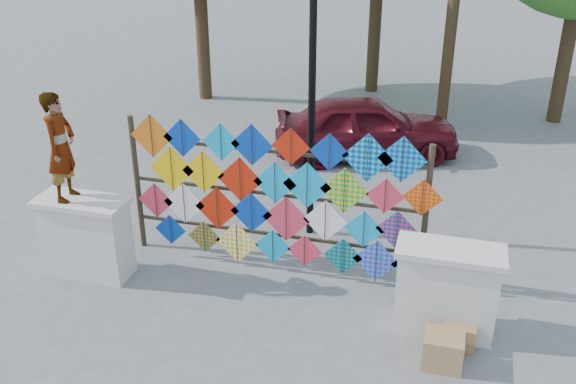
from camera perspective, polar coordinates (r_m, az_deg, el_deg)
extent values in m
plane|color=gray|center=(9.75, -2.62, -8.81)|extent=(80.00, 80.00, 0.00)
cube|color=silver|center=(10.35, -17.45, -4.02)|extent=(1.30, 0.55, 1.20)
cube|color=silver|center=(10.06, -17.92, -0.83)|extent=(1.40, 0.65, 0.08)
cube|color=silver|center=(8.90, 13.86, -8.67)|extent=(1.30, 0.55, 1.20)
cube|color=silver|center=(8.57, 14.31, -5.11)|extent=(1.40, 0.65, 0.08)
cylinder|color=#2F271A|center=(10.67, -13.24, 0.75)|extent=(0.09, 0.09, 2.30)
cylinder|color=#2F271A|center=(9.49, 12.11, -2.33)|extent=(0.09, 0.09, 2.30)
cube|color=#2F271A|center=(10.11, -1.29, -3.77)|extent=(4.60, 0.04, 0.04)
cube|color=#2F271A|center=(9.79, -1.33, -0.19)|extent=(4.60, 0.04, 0.04)
cube|color=#2F271A|center=(9.51, -1.37, 3.61)|extent=(4.60, 0.04, 0.04)
cube|color=orange|center=(10.13, -12.03, 4.88)|extent=(0.71, 0.01, 0.71)
cube|color=#2F271A|center=(10.12, -12.06, 4.86)|extent=(0.01, 0.01, 0.70)
cube|color=#0737AB|center=(9.90, -9.41, 4.76)|extent=(0.61, 0.01, 0.61)
cube|color=#2F271A|center=(9.89, -9.44, 4.73)|extent=(0.01, 0.01, 0.60)
cube|color=#09A2DD|center=(9.67, -5.98, 4.43)|extent=(0.60, 0.01, 0.60)
cube|color=#2F271A|center=(9.66, -6.00, 4.41)|extent=(0.01, 0.01, 0.59)
cube|color=#0737AB|center=(9.51, -3.24, 4.20)|extent=(0.66, 0.01, 0.66)
cube|color=#2F271A|center=(9.50, -3.26, 4.18)|extent=(0.01, 0.01, 0.64)
cube|color=red|center=(9.33, 0.24, 4.06)|extent=(0.58, 0.01, 0.58)
cube|color=#2F271A|center=(9.32, 0.23, 4.03)|extent=(0.01, 0.01, 0.57)
cube|color=#0737AB|center=(9.22, 3.69, 3.56)|extent=(0.58, 0.01, 0.58)
cube|color=#2F271A|center=(9.21, 3.68, 3.54)|extent=(0.01, 0.01, 0.57)
cube|color=#0DC1D5|center=(9.14, 7.09, 3.03)|extent=(0.74, 0.01, 0.74)
cube|color=#2F271A|center=(9.13, 7.07, 3.00)|extent=(0.01, 0.01, 0.72)
cube|color=#0737AB|center=(9.08, 10.12, 2.86)|extent=(0.70, 0.01, 0.70)
cube|color=#2F271A|center=(9.07, 10.12, 2.83)|extent=(0.01, 0.01, 0.69)
cube|color=yellow|center=(10.14, -10.30, 2.03)|extent=(0.75, 0.01, 0.75)
cube|color=#2F271A|center=(10.13, -10.32, 2.01)|extent=(0.01, 0.01, 0.74)
cube|color=yellow|center=(9.93, -7.54, 1.76)|extent=(0.70, 0.01, 0.70)
cube|color=#2F271A|center=(9.92, -7.57, 1.73)|extent=(0.01, 0.01, 0.68)
cube|color=red|center=(9.75, -4.29, 1.11)|extent=(0.73, 0.01, 0.73)
cube|color=#2F271A|center=(9.74, -4.31, 1.08)|extent=(0.01, 0.01, 0.71)
cube|color=#09A2DD|center=(9.59, -1.17, 0.81)|extent=(0.68, 0.01, 0.68)
cube|color=#2F271A|center=(9.58, -1.19, 0.78)|extent=(0.01, 0.01, 0.66)
cube|color=#09A2DD|center=(9.46, 1.71, 0.59)|extent=(0.74, 0.01, 0.74)
cube|color=#2F271A|center=(9.45, 1.69, 0.56)|extent=(0.01, 0.01, 0.73)
cube|color=yellow|center=(9.36, 5.02, 0.13)|extent=(0.73, 0.01, 0.73)
cube|color=#2F271A|center=(9.35, 5.01, 0.10)|extent=(0.01, 0.01, 0.72)
cube|color=#DE304A|center=(9.29, 8.62, -0.38)|extent=(0.56, 0.01, 0.56)
cube|color=#2F271A|center=(9.28, 8.61, -0.41)|extent=(0.01, 0.01, 0.55)
cube|color=orange|center=(9.24, 11.86, -0.50)|extent=(0.57, 0.01, 0.57)
cube|color=#2F271A|center=(9.23, 11.86, -0.53)|extent=(0.01, 0.01, 0.56)
cube|color=#DE304A|center=(10.47, -11.67, -0.74)|extent=(0.61, 0.01, 0.61)
cube|color=#2F271A|center=(10.46, -11.69, -0.76)|extent=(0.01, 0.01, 0.60)
cube|color=white|center=(10.26, -9.21, -1.00)|extent=(0.70, 0.01, 0.70)
cube|color=#2F271A|center=(10.25, -9.23, -1.03)|extent=(0.01, 0.01, 0.68)
cube|color=red|center=(10.06, -6.32, -1.44)|extent=(0.73, 0.01, 0.73)
cube|color=#2F271A|center=(10.05, -6.34, -1.47)|extent=(0.01, 0.01, 0.72)
cube|color=#0737AB|center=(9.89, -3.28, -1.84)|extent=(0.67, 0.01, 0.67)
cube|color=#2F271A|center=(9.88, -3.30, -1.87)|extent=(0.01, 0.01, 0.66)
cube|color=#DE304A|center=(9.75, -0.17, -2.41)|extent=(0.75, 0.01, 0.75)
cube|color=#2F271A|center=(9.74, -0.19, -2.45)|extent=(0.01, 0.01, 0.74)
cube|color=white|center=(9.60, 3.34, -2.58)|extent=(0.68, 0.01, 0.68)
cube|color=#2F271A|center=(9.59, 3.32, -2.61)|extent=(0.01, 0.01, 0.67)
cube|color=#09A2DD|center=(9.54, 6.74, -3.30)|extent=(0.61, 0.01, 0.61)
cube|color=#2F271A|center=(9.53, 6.73, -3.33)|extent=(0.01, 0.01, 0.60)
cube|color=#DE304A|center=(9.47, 9.63, -3.34)|extent=(0.62, 0.01, 0.62)
cube|color=#2F271A|center=(9.46, 9.62, -3.38)|extent=(0.01, 0.01, 0.61)
cube|color=#0737AB|center=(10.56, -10.41, -3.30)|extent=(0.54, 0.01, 0.54)
cube|color=#2F271A|center=(10.55, -10.44, -3.33)|extent=(0.01, 0.01, 0.53)
cube|color=red|center=(10.36, -7.45, -3.97)|extent=(0.56, 0.01, 0.56)
cube|color=#2F271A|center=(10.35, -7.48, -4.00)|extent=(0.01, 0.01, 0.55)
cube|color=yellow|center=(10.18, -4.56, -4.49)|extent=(0.71, 0.01, 0.71)
cube|color=#2F271A|center=(10.17, -4.58, -4.52)|extent=(0.01, 0.01, 0.70)
cube|color=#09A2DD|center=(10.01, -1.36, -4.86)|extent=(0.58, 0.01, 0.58)
cube|color=#2F271A|center=(10.00, -1.38, -4.90)|extent=(0.01, 0.01, 0.57)
cube|color=#DE304A|center=(9.89, 1.48, -5.24)|extent=(0.55, 0.01, 0.55)
cube|color=#2F271A|center=(9.88, 1.46, -5.28)|extent=(0.01, 0.01, 0.54)
cube|color=green|center=(9.79, 4.89, -5.71)|extent=(0.60, 0.01, 0.60)
cube|color=#2F271A|center=(9.78, 4.88, -5.75)|extent=(0.01, 0.01, 0.59)
cube|color=#601AC6|center=(9.73, 7.83, -6.08)|extent=(0.71, 0.01, 0.71)
cube|color=#2F271A|center=(9.71, 7.82, -6.11)|extent=(0.01, 0.01, 0.70)
cube|color=#09A2DD|center=(9.70, 11.08, -6.56)|extent=(0.66, 0.01, 0.66)
cube|color=#2F271A|center=(9.69, 11.07, -6.60)|extent=(0.01, 0.01, 0.65)
cylinder|color=#3F2D1B|center=(18.43, -7.64, 14.06)|extent=(0.36, 0.36, 3.85)
cylinder|color=#3F2D1B|center=(19.13, 7.75, 14.89)|extent=(0.36, 0.36, 4.12)
cylinder|color=#3F2D1B|center=(17.71, 23.46, 11.32)|extent=(0.36, 0.36, 3.58)
cylinder|color=#3F2D1B|center=(15.89, 14.37, 14.75)|extent=(0.28, 0.28, 5.50)
imported|color=#99999E|center=(9.84, -19.56, 3.80)|extent=(0.44, 0.63, 1.64)
imported|color=#4B0D16|center=(14.39, 7.01, 5.76)|extent=(4.35, 2.84, 1.38)
cylinder|color=black|center=(10.47, 2.11, 6.56)|extent=(0.12, 0.12, 4.20)
cube|color=#A67750|center=(8.54, 13.61, -13.47)|extent=(0.50, 0.44, 0.44)
cube|color=#A67750|center=(8.94, 15.01, -12.06)|extent=(0.40, 0.37, 0.34)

